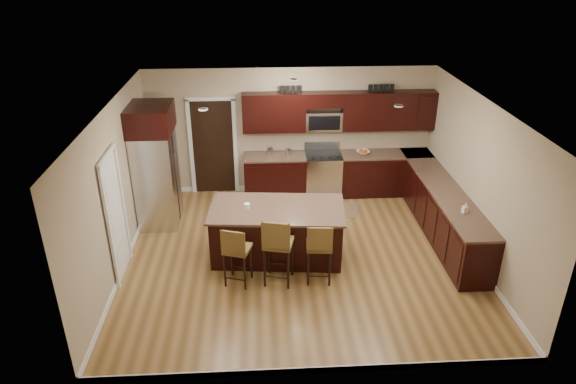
{
  "coord_description": "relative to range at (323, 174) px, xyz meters",
  "views": [
    {
      "loc": [
        -0.66,
        -7.59,
        4.93
      ],
      "look_at": [
        -0.19,
        0.4,
        1.05
      ],
      "focal_mm": 32.0,
      "sensor_mm": 36.0,
      "label": 1
    }
  ],
  "objects": [
    {
      "name": "stool_mid",
      "position": [
        -1.1,
        -3.23,
        0.26
      ],
      "size": [
        0.53,
        0.53,
        1.18
      ],
      "rotation": [
        0.0,
        0.0,
        -0.23
      ],
      "color": "brown",
      "rests_on": "floor"
    },
    {
      "name": "stool_right",
      "position": [
        -0.45,
        -3.23,
        0.19
      ],
      "size": [
        0.43,
        0.43,
        1.06
      ],
      "rotation": [
        0.0,
        0.0,
        -0.08
      ],
      "color": "brown",
      "rests_on": "floor"
    },
    {
      "name": "upper_cabinets",
      "position": [
        0.36,
        0.13,
        1.37
      ],
      "size": [
        4.0,
        0.33,
        0.8
      ],
      "color": "black",
      "rests_on": "wall_back"
    },
    {
      "name": "island_jar",
      "position": [
        -1.58,
        -2.38,
        0.5
      ],
      "size": [
        0.1,
        0.1,
        0.1
      ],
      "primitive_type": "cylinder",
      "color": "white",
      "rests_on": "island"
    },
    {
      "name": "microwave",
      "position": [
        0.0,
        0.15,
        1.15
      ],
      "size": [
        0.76,
        0.31,
        0.4
      ],
      "primitive_type": "cube",
      "color": "silver",
      "rests_on": "upper_cabinets"
    },
    {
      "name": "range",
      "position": [
        0.0,
        0.0,
        0.0
      ],
      "size": [
        0.76,
        0.64,
        1.11
      ],
      "color": "silver",
      "rests_on": "floor"
    },
    {
      "name": "fruit_bowl",
      "position": [
        0.84,
        -0.0,
        0.48
      ],
      "size": [
        0.32,
        0.32,
        0.07
      ],
      "primitive_type": "imported",
      "rotation": [
        0.0,
        0.0,
        0.19
      ],
      "color": "silver",
      "rests_on": "base_cabinets"
    },
    {
      "name": "wall_left",
      "position": [
        -3.68,
        -2.45,
        0.88
      ],
      "size": [
        0.0,
        5.5,
        5.5
      ],
      "primitive_type": "plane",
      "rotation": [
        1.57,
        0.0,
        1.57
      ],
      "color": "tan",
      "rests_on": "floor"
    },
    {
      "name": "canister_short",
      "position": [
        -0.74,
        -0.0,
        0.53
      ],
      "size": [
        0.11,
        0.11,
        0.16
      ],
      "primitive_type": "cylinder",
      "color": "silver",
      "rests_on": "base_cabinets"
    },
    {
      "name": "floor_mat",
      "position": [
        0.18,
        -0.71,
        -0.47
      ],
      "size": [
        1.13,
        0.93,
        0.01
      ],
      "primitive_type": "cube",
      "rotation": [
        0.0,
        0.0,
        -0.34
      ],
      "color": "brown",
      "rests_on": "floor"
    },
    {
      "name": "stool_left",
      "position": [
        -1.75,
        -3.22,
        0.17
      ],
      "size": [
        0.49,
        0.49,
        1.04
      ],
      "rotation": [
        0.0,
        0.0,
        -0.31
      ],
      "color": "brown",
      "rests_on": "floor"
    },
    {
      "name": "island",
      "position": [
        -1.08,
        -2.38,
        -0.04
      ],
      "size": [
        2.37,
        1.39,
        0.92
      ],
      "rotation": [
        0.0,
        0.0,
        -0.09
      ],
      "color": "black",
      "rests_on": "floor"
    },
    {
      "name": "base_cabinets",
      "position": [
        1.22,
        -1.01,
        -0.01
      ],
      "size": [
        4.02,
        3.96,
        0.92
      ],
      "color": "black",
      "rests_on": "floor"
    },
    {
      "name": "ceiling",
      "position": [
        -0.68,
        -2.45,
        2.23
      ],
      "size": [
        6.0,
        6.0,
        0.0
      ],
      "primitive_type": "plane",
      "rotation": [
        3.14,
        0.0,
        0.0
      ],
      "color": "silver",
      "rests_on": "wall_back"
    },
    {
      "name": "floor",
      "position": [
        -0.68,
        -2.45,
        -0.47
      ],
      "size": [
        6.0,
        6.0,
        0.0
      ],
      "primitive_type": "plane",
      "color": "olive",
      "rests_on": "ground"
    },
    {
      "name": "soap_bottle",
      "position": [
        2.02,
        -2.73,
        0.54
      ],
      "size": [
        0.09,
        0.09,
        0.18
      ],
      "primitive_type": "imported",
      "rotation": [
        0.0,
        0.0,
        0.2
      ],
      "color": "#B2B2B2",
      "rests_on": "base_cabinets"
    },
    {
      "name": "canister_tall",
      "position": [
        -1.13,
        -0.0,
        0.54
      ],
      "size": [
        0.12,
        0.12,
        0.19
      ],
      "primitive_type": "cylinder",
      "color": "silver",
      "rests_on": "base_cabinets"
    },
    {
      "name": "wall_right",
      "position": [
        2.32,
        -2.45,
        0.88
      ],
      "size": [
        0.0,
        5.5,
        5.5
      ],
      "primitive_type": "plane",
      "rotation": [
        1.57,
        0.0,
        -1.57
      ],
      "color": "tan",
      "rests_on": "floor"
    },
    {
      "name": "refrigerator",
      "position": [
        -3.3,
        -1.05,
        0.73
      ],
      "size": [
        0.79,
        0.99,
        2.35
      ],
      "color": "silver",
      "rests_on": "floor"
    },
    {
      "name": "wall_back",
      "position": [
        -0.68,
        0.3,
        0.88
      ],
      "size": [
        6.0,
        0.0,
        6.0
      ],
      "primitive_type": "plane",
      "rotation": [
        1.57,
        0.0,
        0.0
      ],
      "color": "tan",
      "rests_on": "floor"
    },
    {
      "name": "doorway",
      "position": [
        -2.33,
        0.28,
        0.56
      ],
      "size": [
        0.85,
        0.03,
        2.06
      ],
      "primitive_type": "cube",
      "color": "black",
      "rests_on": "floor"
    },
    {
      "name": "pantry_door",
      "position": [
        -3.66,
        -2.75,
        0.55
      ],
      "size": [
        0.03,
        0.8,
        2.04
      ],
      "primitive_type": "cube",
      "color": "white",
      "rests_on": "floor"
    },
    {
      "name": "letter_decor",
      "position": [
        0.22,
        0.13,
        1.82
      ],
      "size": [
        2.2,
        0.03,
        0.15
      ],
      "primitive_type": null,
      "color": "black",
      "rests_on": "upper_cabinets"
    }
  ]
}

